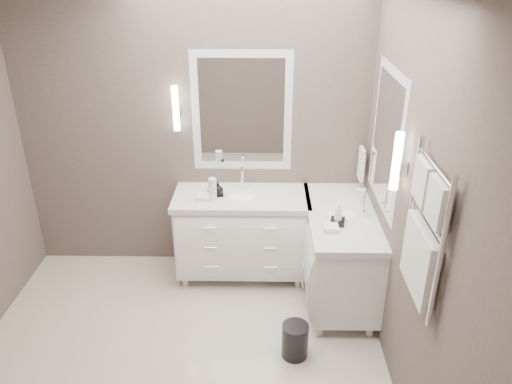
{
  "coord_description": "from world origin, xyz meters",
  "views": [
    {
      "loc": [
        0.65,
        -2.83,
        2.84
      ],
      "look_at": [
        0.59,
        0.7,
        1.14
      ],
      "focal_mm": 35.0,
      "sensor_mm": 36.0,
      "label": 1
    }
  ],
  "objects_px": {
    "vanity_back": "(242,230)",
    "waste_bin": "(295,340)",
    "vanity_right": "(340,249)",
    "towel_ladder": "(423,237)"
  },
  "relations": [
    {
      "from": "vanity_back",
      "to": "waste_bin",
      "type": "bearing_deg",
      "value": -67.64
    },
    {
      "from": "vanity_back",
      "to": "waste_bin",
      "type": "relative_size",
      "value": 4.32
    },
    {
      "from": "vanity_back",
      "to": "vanity_right",
      "type": "bearing_deg",
      "value": -20.38
    },
    {
      "from": "vanity_back",
      "to": "waste_bin",
      "type": "xyz_separation_m",
      "value": [
        0.45,
        -1.09,
        -0.34
      ]
    },
    {
      "from": "vanity_back",
      "to": "vanity_right",
      "type": "distance_m",
      "value": 0.93
    },
    {
      "from": "vanity_right",
      "to": "waste_bin",
      "type": "distance_m",
      "value": 0.94
    },
    {
      "from": "vanity_back",
      "to": "waste_bin",
      "type": "distance_m",
      "value": 1.23
    },
    {
      "from": "vanity_back",
      "to": "towel_ladder",
      "type": "height_order",
      "value": "towel_ladder"
    },
    {
      "from": "vanity_right",
      "to": "towel_ladder",
      "type": "distance_m",
      "value": 1.6
    },
    {
      "from": "vanity_back",
      "to": "towel_ladder",
      "type": "bearing_deg",
      "value": -55.9
    }
  ]
}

